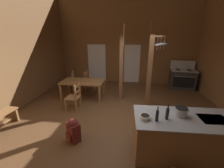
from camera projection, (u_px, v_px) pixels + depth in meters
name	position (u px, v px, depth m)	size (l,w,h in m)	color
ground_plane	(117.00, 121.00, 4.35)	(7.92, 8.69, 0.10)	brown
wall_back	(126.00, 40.00, 7.38)	(7.92, 0.14, 4.53)	brown
glazed_door_back_left	(97.00, 63.00, 7.92)	(1.00, 0.01, 2.05)	white
glazed_panel_back_right	(132.00, 64.00, 7.66)	(0.84, 0.01, 2.05)	white
kitchen_island	(185.00, 136.00, 2.97)	(2.20, 1.06, 0.89)	olive
stove_range	(182.00, 79.00, 6.91)	(1.22, 0.92, 1.32)	#313131
support_post_with_pot_rack	(151.00, 65.00, 4.65)	(0.56, 0.24, 2.88)	brown
support_post_center	(121.00, 64.00, 5.41)	(0.14, 0.14, 2.88)	brown
dining_table	(83.00, 83.00, 5.75)	(1.70, 0.90, 0.74)	olive
ladderback_chair_near_window	(74.00, 97.00, 4.89)	(0.46, 0.46, 0.95)	#9E7044
ladderback_chair_by_post	(76.00, 81.00, 6.61)	(0.55, 0.55, 0.95)	#9E7044
ladderback_chair_at_table_end	(89.00, 81.00, 6.59)	(0.46, 0.46, 0.95)	#9E7044
backpack	(73.00, 129.00, 3.40)	(0.39, 0.39, 0.60)	maroon
stockpot_on_counter	(181.00, 112.00, 2.88)	(0.32, 0.25, 0.18)	#A8AAB2
mixing_bowl_on_counter	(145.00, 117.00, 2.79)	(0.21, 0.21, 0.08)	silver
bottle_tall_on_counter	(167.00, 113.00, 2.75)	(0.06, 0.06, 0.31)	#1E2328
bottle_short_on_counter	(157.00, 116.00, 2.68)	(0.06, 0.06, 0.30)	#1E2328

